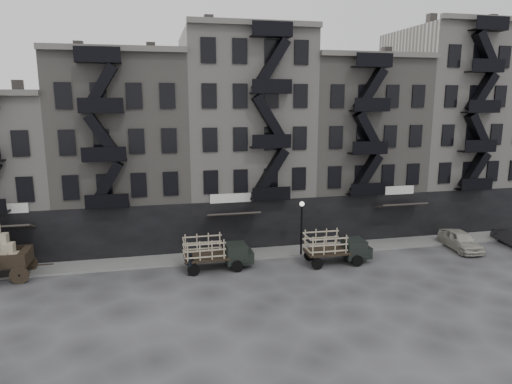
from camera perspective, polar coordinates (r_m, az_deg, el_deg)
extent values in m
plane|color=#38383A|center=(32.18, 1.94, -9.93)|extent=(140.00, 140.00, 0.00)
cube|color=slate|center=(35.57, 0.41, -7.66)|extent=(55.00, 2.50, 0.15)
cube|color=#4C4744|center=(40.23, -27.48, 11.45)|extent=(0.70, 0.70, 1.20)
cube|color=slate|center=(39.28, -16.12, 4.84)|extent=(10.00, 10.00, 15.00)
cube|color=black|center=(35.48, -16.08, -4.91)|extent=(10.00, 0.35, 4.00)
cube|color=#595651|center=(34.08, -17.38, 16.81)|extent=(10.00, 0.50, 0.40)
cube|color=#4C4744|center=(39.54, -21.33, 16.34)|extent=(0.70, 0.70, 1.20)
cube|color=#4C4744|center=(39.16, -13.00, 16.87)|extent=(0.70, 0.70, 1.20)
cube|color=#A8A29A|center=(39.84, -1.61, 6.82)|extent=(10.00, 10.00, 17.00)
cube|color=black|center=(36.20, -0.05, -4.12)|extent=(10.00, 0.35, 4.00)
cube|color=#595651|center=(35.09, 0.02, 20.44)|extent=(10.00, 0.50, 0.40)
cube|color=#4C4744|center=(39.67, -6.22, 19.92)|extent=(0.70, 0.70, 1.20)
cube|color=#4C4744|center=(40.68, 1.99, 19.77)|extent=(0.70, 0.70, 1.20)
cube|color=slate|center=(42.97, 11.66, 5.60)|extent=(10.00, 10.00, 15.00)
cube|color=black|center=(39.53, 14.27, -3.14)|extent=(10.00, 0.35, 4.00)
cube|color=#595651|center=(38.28, 15.42, 16.28)|extent=(10.00, 0.50, 0.40)
cube|color=#4C4744|center=(41.79, 8.21, 16.68)|extent=(0.70, 0.70, 1.20)
cube|color=#4C4744|center=(44.01, 15.20, 16.14)|extent=(0.70, 0.70, 1.20)
cube|color=#A8A29A|center=(47.83, 22.83, 7.32)|extent=(10.00, 10.00, 18.00)
cube|color=black|center=(44.88, 25.76, -2.21)|extent=(10.00, 0.35, 4.00)
cube|color=#595651|center=(44.12, 27.85, 18.65)|extent=(10.00, 0.50, 0.40)
cube|color=#4C4744|center=(46.58, 20.61, 19.27)|extent=(0.70, 0.70, 1.20)
cube|color=#4C4744|center=(49.71, 26.21, 18.31)|extent=(0.70, 0.70, 1.20)
cylinder|color=black|center=(34.71, 5.70, -4.87)|extent=(0.14, 0.14, 4.00)
sphere|color=silver|center=(34.17, 5.77, -1.49)|extent=(0.36, 0.36, 0.36)
cylinder|color=black|center=(33.64, -27.48, -9.21)|extent=(1.21, 0.12, 1.21)
cylinder|color=black|center=(35.64, -26.57, -7.99)|extent=(1.21, 0.12, 1.21)
cube|color=black|center=(34.29, -26.80, -7.11)|extent=(0.57, 1.77, 0.88)
cube|color=black|center=(32.35, -6.21, -8.06)|extent=(3.13, 1.87, 0.16)
cube|color=black|center=(32.62, -2.52, -7.66)|extent=(1.48, 1.66, 1.37)
cube|color=black|center=(32.87, -1.09, -8.01)|extent=(0.75, 1.38, 0.82)
cylinder|color=black|center=(31.98, -2.36, -9.28)|extent=(0.82, 0.21, 0.82)
cylinder|color=black|center=(33.67, -2.96, -8.20)|extent=(0.82, 0.21, 0.82)
cylinder|color=black|center=(31.59, -7.80, -9.65)|extent=(0.82, 0.21, 0.82)
cylinder|color=black|center=(33.29, -8.12, -8.54)|extent=(0.82, 0.21, 0.82)
cube|color=black|center=(33.66, 8.83, -7.35)|extent=(3.13, 1.89, 0.16)
cube|color=black|center=(34.38, 12.14, -6.91)|extent=(1.49, 1.67, 1.37)
cube|color=black|center=(34.79, 13.37, -7.22)|extent=(0.76, 1.38, 0.82)
cylinder|color=black|center=(33.77, 12.56, -8.41)|extent=(0.82, 0.22, 0.82)
cylinder|color=black|center=(35.34, 11.37, -7.45)|extent=(0.82, 0.22, 0.82)
cylinder|color=black|center=(32.71, 7.69, -8.90)|extent=(0.82, 0.22, 0.82)
cylinder|color=black|center=(34.33, 6.70, -7.87)|extent=(0.82, 0.22, 0.82)
imported|color=#B4AFA1|center=(39.91, 24.19, -5.51)|extent=(2.20, 4.63, 1.53)
imported|color=black|center=(31.64, -8.27, -8.91)|extent=(0.76, 0.59, 1.57)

